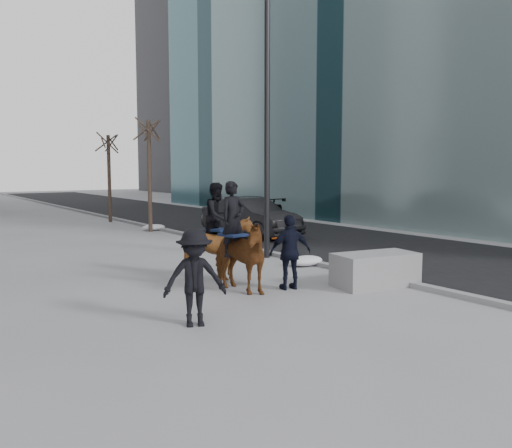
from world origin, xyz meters
TOP-DOWN VIEW (x-y plane):
  - ground at (0.00, 0.00)m, footprint 120.00×120.00m
  - road at (7.00, 10.00)m, footprint 8.00×90.00m
  - curb at (3.00, 10.00)m, footprint 0.25×90.00m
  - planter at (2.33, -0.48)m, footprint 2.14×1.30m
  - car_near at (5.22, 9.22)m, footprint 2.21×4.96m
  - car_far at (8.28, 14.27)m, footprint 2.07×4.81m
  - tree_near at (2.40, 13.05)m, footprint 1.20×1.20m
  - tree_far at (2.40, 18.27)m, footprint 1.20×1.20m
  - mounted_left at (-0.75, 0.92)m, footprint 1.17×2.07m
  - mounted_right at (-0.36, 2.28)m, footprint 1.70×1.80m
  - feeder at (0.43, 0.41)m, footprint 1.10×0.98m
  - camera_crew at (-2.81, -0.96)m, footprint 1.29×1.00m
  - lamppost at (2.60, 4.43)m, footprint 0.25×0.89m
  - snow_piles at (2.70, 7.67)m, footprint 1.13×11.52m

SIDE VIEW (x-z plane):
  - ground at x=0.00m, z-range 0.00..0.00m
  - road at x=7.00m, z-range 0.00..0.01m
  - curb at x=3.00m, z-range 0.00..0.12m
  - snow_piles at x=2.70m, z-range 0.00..0.28m
  - planter at x=2.33m, z-range 0.00..0.80m
  - car_far at x=8.28m, z-range 0.00..1.38m
  - car_near at x=5.22m, z-range 0.00..1.58m
  - feeder at x=0.43m, z-range 0.00..1.76m
  - camera_crew at x=-2.81m, z-range 0.01..1.76m
  - mounted_left at x=-0.75m, z-range -0.32..2.21m
  - mounted_right at x=-0.36m, z-range -0.24..2.23m
  - tree_far at x=2.40m, z-range 0.00..5.04m
  - tree_near at x=2.40m, z-range 0.00..5.47m
  - lamppost at x=2.60m, z-range 0.45..9.54m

